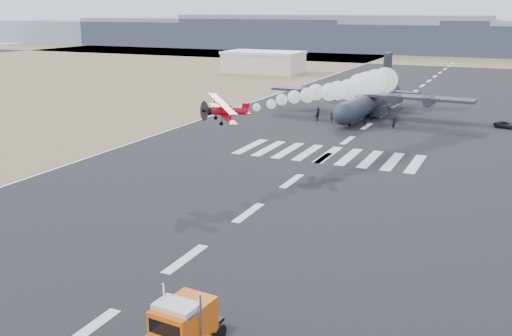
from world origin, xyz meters
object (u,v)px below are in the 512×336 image
Objects in this scene: aerobatic_biplane at (225,111)px; crew_a at (318,111)px; transport_aircraft at (370,100)px; crew_b at (394,123)px; crew_h at (364,121)px; support_vehicle at (507,125)px; crew_e at (338,116)px; hangar_left at (263,62)px; crew_c at (332,117)px; semi_truck at (178,331)px; crew_d at (318,111)px; crew_f at (317,116)px; crew_g at (371,116)px.

crew_a is at bearing 112.62° from aerobatic_biplane.
crew_b is at bearing -53.32° from transport_aircraft.
crew_b is 1.08× the size of crew_h.
support_vehicle is 2.27× the size of crew_b.
crew_a is 12.08m from crew_h.
hangar_left is at bearing -9.14° from crew_e.
crew_c is (-28.92, -7.04, 0.24)m from support_vehicle.
crew_h is (-5.20, 0.05, -0.07)m from crew_b.
support_vehicle is (15.31, 80.47, -1.16)m from semi_truck.
crew_h is (7.21, 38.44, -7.35)m from aerobatic_biplane.
support_vehicle is at bearing -127.49° from crew_c.
aerobatic_biplane reaches higher than crew_e.
aerobatic_biplane is at bearing 168.15° from support_vehicle.
crew_d is (-4.50, 5.51, 0.01)m from crew_c.
hangar_left is at bearing -18.85° from crew_c.
crew_b is 14.35m from crew_f.
crew_f is (-3.77, -0.68, -0.12)m from crew_e.
transport_aircraft reaches higher than crew_e.
aerobatic_biplane is 49.62m from transport_aircraft.
aerobatic_biplane is at bearing 127.45° from crew_c.
transport_aircraft is at bearing 124.60° from crew_g.
transport_aircraft is 10.11m from crew_a.
crew_a is at bearing 9.57° from crew_e.
aerobatic_biplane is 41.12m from crew_e.
hangar_left is at bearing 69.75° from support_vehicle.
semi_truck is (58.84, -144.90, -1.67)m from hangar_left.
aerobatic_biplane reaches higher than crew_c.
semi_truck is 77.65m from crew_g.
semi_truck is at bearing 139.33° from crew_c.
crew_b is 7.39m from crew_g.
crew_g is (-22.73, -3.18, 0.26)m from support_vehicle.
crew_g is at bearing 99.49° from semi_truck.
transport_aircraft is 23.05× the size of crew_d.
hangar_left is at bearing 145.55° from crew_g.
crew_f is at bearing 111.13° from aerobatic_biplane.
aerobatic_biplane is 44.74m from crew_g.
crew_a is 6.55m from crew_e.
crew_a is (-17.81, 78.21, -0.91)m from semi_truck.
semi_truck is at bearing 147.42° from crew_e.
support_vehicle is 32.51m from crew_f.
crew_c is at bearing 77.19° from crew_d.
transport_aircraft is 10.91m from crew_h.
aerobatic_biplane is 40.99m from crew_b.
crew_f is (-7.41, -9.29, -2.07)m from transport_aircraft.
crew_g is at bearing -101.42° from crew_e.
crew_g is at bearing -52.75° from hangar_left.
aerobatic_biplane is at bearing 117.35° from semi_truck.
semi_truck is 72.55m from crew_h.
transport_aircraft is at bearing 150.80° from crew_d.
crew_b reaches higher than crew_c.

